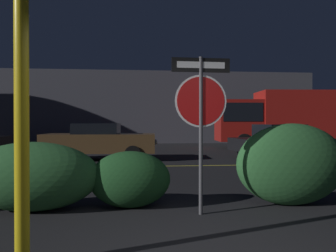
{
  "coord_description": "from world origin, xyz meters",
  "views": [
    {
      "loc": [
        -0.72,
        -3.07,
        1.42
      ],
      "look_at": [
        -0.02,
        4.36,
        1.35
      ],
      "focal_mm": 35.0,
      "sensor_mm": 36.0,
      "label": 1
    }
  ],
  "objects_px": {
    "hedge_bush_1": "(32,176)",
    "passing_car_3": "(281,141)",
    "hedge_bush_3": "(292,164)",
    "hedge_bush_2": "(130,179)",
    "delivery_truck": "(271,118)",
    "stop_sign": "(201,102)",
    "passing_car_2": "(100,141)",
    "yellow_pole_left": "(22,86)"
  },
  "relations": [
    {
      "from": "hedge_bush_3",
      "to": "passing_car_3",
      "type": "xyz_separation_m",
      "value": [
        3.08,
        7.24,
        -0.03
      ]
    },
    {
      "from": "yellow_pole_left",
      "to": "delivery_truck",
      "type": "xyz_separation_m",
      "value": [
        8.65,
        14.49,
        -0.07
      ]
    },
    {
      "from": "yellow_pole_left",
      "to": "hedge_bush_2",
      "type": "xyz_separation_m",
      "value": [
        1.0,
        2.18,
        -1.31
      ]
    },
    {
      "from": "yellow_pole_left",
      "to": "hedge_bush_3",
      "type": "bearing_deg",
      "value": 28.94
    },
    {
      "from": "passing_car_3",
      "to": "passing_car_2",
      "type": "bearing_deg",
      "value": -96.31
    },
    {
      "from": "stop_sign",
      "to": "hedge_bush_3",
      "type": "xyz_separation_m",
      "value": [
        1.67,
        0.42,
        -1.03
      ]
    },
    {
      "from": "passing_car_2",
      "to": "hedge_bush_3",
      "type": "bearing_deg",
      "value": 32.01
    },
    {
      "from": "stop_sign",
      "to": "delivery_truck",
      "type": "bearing_deg",
      "value": 61.01
    },
    {
      "from": "stop_sign",
      "to": "hedge_bush_1",
      "type": "xyz_separation_m",
      "value": [
        -2.67,
        0.45,
        -1.18
      ]
    },
    {
      "from": "yellow_pole_left",
      "to": "hedge_bush_3",
      "type": "distance_m",
      "value": 4.45
    },
    {
      "from": "passing_car_2",
      "to": "delivery_truck",
      "type": "relative_size",
      "value": 0.69
    },
    {
      "from": "stop_sign",
      "to": "yellow_pole_left",
      "type": "relative_size",
      "value": 0.68
    },
    {
      "from": "hedge_bush_1",
      "to": "passing_car_2",
      "type": "bearing_deg",
      "value": 88.02
    },
    {
      "from": "hedge_bush_2",
      "to": "hedge_bush_1",
      "type": "bearing_deg",
      "value": -177.66
    },
    {
      "from": "passing_car_2",
      "to": "hedge_bush_2",
      "type": "bearing_deg",
      "value": 13.07
    },
    {
      "from": "hedge_bush_1",
      "to": "hedge_bush_3",
      "type": "height_order",
      "value": "hedge_bush_3"
    },
    {
      "from": "stop_sign",
      "to": "passing_car_3",
      "type": "height_order",
      "value": "stop_sign"
    },
    {
      "from": "hedge_bush_3",
      "to": "delivery_truck",
      "type": "xyz_separation_m",
      "value": [
        4.87,
        12.4,
        1.01
      ]
    },
    {
      "from": "delivery_truck",
      "to": "passing_car_3",
      "type": "bearing_deg",
      "value": 164.52
    },
    {
      "from": "hedge_bush_3",
      "to": "passing_car_3",
      "type": "relative_size",
      "value": 0.48
    },
    {
      "from": "hedge_bush_3",
      "to": "stop_sign",
      "type": "bearing_deg",
      "value": -165.97
    },
    {
      "from": "hedge_bush_1",
      "to": "passing_car_3",
      "type": "height_order",
      "value": "passing_car_3"
    },
    {
      "from": "stop_sign",
      "to": "passing_car_3",
      "type": "distance_m",
      "value": 9.08
    },
    {
      "from": "hedge_bush_3",
      "to": "delivery_truck",
      "type": "height_order",
      "value": "delivery_truck"
    },
    {
      "from": "stop_sign",
      "to": "passing_car_2",
      "type": "xyz_separation_m",
      "value": [
        -2.42,
        7.72,
        -1.02
      ]
    },
    {
      "from": "yellow_pole_left",
      "to": "delivery_truck",
      "type": "height_order",
      "value": "yellow_pole_left"
    },
    {
      "from": "hedge_bush_3",
      "to": "passing_car_2",
      "type": "height_order",
      "value": "hedge_bush_3"
    },
    {
      "from": "hedge_bush_1",
      "to": "yellow_pole_left",
      "type": "bearing_deg",
      "value": -75.14
    },
    {
      "from": "stop_sign",
      "to": "hedge_bush_1",
      "type": "relative_size",
      "value": 1.13
    },
    {
      "from": "yellow_pole_left",
      "to": "stop_sign",
      "type": "bearing_deg",
      "value": 38.45
    },
    {
      "from": "passing_car_3",
      "to": "delivery_truck",
      "type": "distance_m",
      "value": 5.56
    },
    {
      "from": "hedge_bush_2",
      "to": "hedge_bush_3",
      "type": "height_order",
      "value": "hedge_bush_3"
    },
    {
      "from": "passing_car_2",
      "to": "delivery_truck",
      "type": "distance_m",
      "value": 10.36
    },
    {
      "from": "delivery_truck",
      "to": "stop_sign",
      "type": "bearing_deg",
      "value": 156.63
    },
    {
      "from": "passing_car_3",
      "to": "delivery_truck",
      "type": "bearing_deg",
      "value": 155.01
    },
    {
      "from": "hedge_bush_1",
      "to": "hedge_bush_3",
      "type": "xyz_separation_m",
      "value": [
        4.34,
        -0.03,
        0.15
      ]
    },
    {
      "from": "passing_car_2",
      "to": "passing_car_3",
      "type": "distance_m",
      "value": 7.17
    },
    {
      "from": "stop_sign",
      "to": "hedge_bush_1",
      "type": "distance_m",
      "value": 2.95
    },
    {
      "from": "hedge_bush_1",
      "to": "hedge_bush_3",
      "type": "distance_m",
      "value": 4.35
    },
    {
      "from": "hedge_bush_3",
      "to": "passing_car_3",
      "type": "bearing_deg",
      "value": 66.98
    },
    {
      "from": "hedge_bush_3",
      "to": "passing_car_2",
      "type": "xyz_separation_m",
      "value": [
        -4.09,
        7.3,
        0.01
      ]
    },
    {
      "from": "yellow_pole_left",
      "to": "hedge_bush_3",
      "type": "relative_size",
      "value": 1.82
    }
  ]
}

